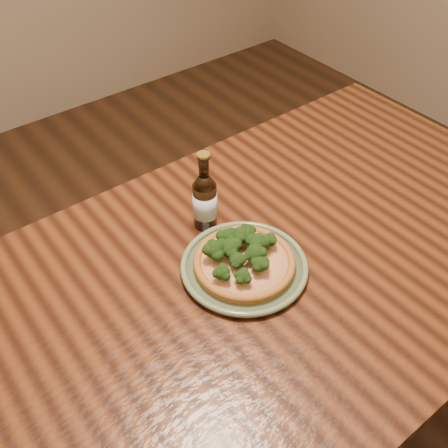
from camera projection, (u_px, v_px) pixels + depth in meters
ground at (273, 446)px, 1.63m from camera, size 4.50×4.50×0.00m
table at (262, 291)px, 1.24m from camera, size 1.60×0.90×0.75m
plate at (244, 266)px, 1.16m from camera, size 0.28×0.28×0.02m
pizza at (243, 259)px, 1.15m from camera, size 0.23×0.23×0.07m
beer_bottle at (205, 200)px, 1.22m from camera, size 0.06×0.06×0.21m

